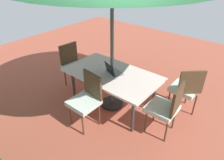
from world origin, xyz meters
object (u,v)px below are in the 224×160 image
dining_table (112,76)px  laptop (113,71)px  chair_east (73,64)px  cup (100,66)px  chair_southwest (186,88)px  chair_west (166,107)px  chair_north (86,98)px

dining_table → laptop: laptop is taller
chair_east → cup: size_ratio=11.70×
dining_table → cup: (0.32, -0.03, 0.09)m
dining_table → chair_southwest: chair_southwest is taller
chair_west → chair_north: 1.32m
chair_east → dining_table: bearing=-85.4°
laptop → cup: bearing=16.3°
chair_east → cup: bearing=-83.9°
chair_east → chair_north: size_ratio=1.00×
chair_southwest → laptop: (1.15, 0.70, 0.23)m
chair_north → laptop: (-0.03, -0.68, 0.23)m
chair_east → laptop: 1.20m
chair_north → laptop: 0.72m
cup → chair_north: bearing=114.1°
dining_table → cup: 0.34m
dining_table → laptop: bearing=-173.2°
chair_east → laptop: bearing=-85.2°
dining_table → chair_west: 1.16m
dining_table → chair_southwest: size_ratio=1.81×
laptop → cup: (0.35, -0.03, -0.01)m
chair_north → laptop: size_ratio=2.53×
chair_southwest → laptop: bearing=-12.1°
chair_southwest → laptop: size_ratio=2.53×
laptop → chair_west: bearing=-160.4°
dining_table → chair_east: chair_east is taller
dining_table → chair_southwest: bearing=-149.1°
chair_north → cup: 0.81m
chair_southwest → cup: size_ratio=11.70×
chair_west → laptop: size_ratio=2.53×
chair_west → cup: (1.47, -0.06, 0.23)m
chair_north → cup: size_ratio=11.70×
chair_west → chair_southwest: size_ratio=1.00×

